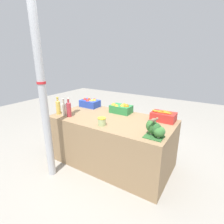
{
  "coord_description": "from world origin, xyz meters",
  "views": [
    {
      "loc": [
        1.33,
        -2.12,
        1.67
      ],
      "look_at": [
        0.0,
        0.0,
        0.86
      ],
      "focal_mm": 28.0,
      "sensor_mm": 36.0,
      "label": 1
    }
  ],
  "objects_px": {
    "apple_crate": "(90,103)",
    "orange_crate": "(121,108)",
    "carrot_crate": "(163,116)",
    "juice_bottle_ruby": "(69,109)",
    "pickle_jar": "(102,122)",
    "support_pole": "(42,91)",
    "sparrow_bird": "(154,120)",
    "broccoli_pile": "(155,129)",
    "juice_bottle_golden": "(58,107)",
    "juice_bottle_cloudy": "(64,109)"
  },
  "relations": [
    {
      "from": "juice_bottle_ruby",
      "to": "juice_bottle_golden",
      "type": "bearing_deg",
      "value": 180.0
    },
    {
      "from": "apple_crate",
      "to": "juice_bottle_ruby",
      "type": "height_order",
      "value": "juice_bottle_ruby"
    },
    {
      "from": "carrot_crate",
      "to": "juice_bottle_cloudy",
      "type": "xyz_separation_m",
      "value": [
        -1.41,
        -0.6,
        0.04
      ]
    },
    {
      "from": "support_pole",
      "to": "sparrow_bird",
      "type": "relative_size",
      "value": 22.18
    },
    {
      "from": "carrot_crate",
      "to": "juice_bottle_ruby",
      "type": "bearing_deg",
      "value": -155.21
    },
    {
      "from": "orange_crate",
      "to": "juice_bottle_cloudy",
      "type": "relative_size",
      "value": 1.26
    },
    {
      "from": "pickle_jar",
      "to": "sparrow_bird",
      "type": "relative_size",
      "value": 1.02
    },
    {
      "from": "support_pole",
      "to": "broccoli_pile",
      "type": "bearing_deg",
      "value": 19.52
    },
    {
      "from": "broccoli_pile",
      "to": "sparrow_bird",
      "type": "distance_m",
      "value": 0.13
    },
    {
      "from": "apple_crate",
      "to": "orange_crate",
      "type": "distance_m",
      "value": 0.66
    },
    {
      "from": "support_pole",
      "to": "pickle_jar",
      "type": "xyz_separation_m",
      "value": [
        0.62,
        0.42,
        -0.43
      ]
    },
    {
      "from": "support_pole",
      "to": "broccoli_pile",
      "type": "relative_size",
      "value": 10.38
    },
    {
      "from": "carrot_crate",
      "to": "juice_bottle_golden",
      "type": "distance_m",
      "value": 1.65
    },
    {
      "from": "juice_bottle_golden",
      "to": "juice_bottle_ruby",
      "type": "xyz_separation_m",
      "value": [
        0.24,
        0.0,
        0.01
      ]
    },
    {
      "from": "broccoli_pile",
      "to": "carrot_crate",
      "type": "bearing_deg",
      "value": 96.85
    },
    {
      "from": "carrot_crate",
      "to": "pickle_jar",
      "type": "xyz_separation_m",
      "value": [
        -0.66,
        -0.63,
        -0.01
      ]
    },
    {
      "from": "apple_crate",
      "to": "juice_bottle_cloudy",
      "type": "height_order",
      "value": "juice_bottle_cloudy"
    },
    {
      "from": "apple_crate",
      "to": "juice_bottle_ruby",
      "type": "bearing_deg",
      "value": -83.12
    },
    {
      "from": "orange_crate",
      "to": "apple_crate",
      "type": "bearing_deg",
      "value": 179.77
    },
    {
      "from": "apple_crate",
      "to": "juice_bottle_ruby",
      "type": "relative_size",
      "value": 1.16
    },
    {
      "from": "juice_bottle_ruby",
      "to": "support_pole",
      "type": "bearing_deg",
      "value": -87.19
    },
    {
      "from": "juice_bottle_cloudy",
      "to": "sparrow_bird",
      "type": "xyz_separation_m",
      "value": [
        1.47,
        -0.01,
        0.11
      ]
    },
    {
      "from": "juice_bottle_ruby",
      "to": "pickle_jar",
      "type": "height_order",
      "value": "juice_bottle_ruby"
    },
    {
      "from": "orange_crate",
      "to": "broccoli_pile",
      "type": "xyz_separation_m",
      "value": [
        0.78,
        -0.57,
        0.02
      ]
    },
    {
      "from": "apple_crate",
      "to": "carrot_crate",
      "type": "xyz_separation_m",
      "value": [
        1.37,
        -0.0,
        -0.0
      ]
    },
    {
      "from": "orange_crate",
      "to": "juice_bottle_ruby",
      "type": "relative_size",
      "value": 1.16
    },
    {
      "from": "broccoli_pile",
      "to": "juice_bottle_golden",
      "type": "relative_size",
      "value": 0.86
    },
    {
      "from": "broccoli_pile",
      "to": "juice_bottle_cloudy",
      "type": "distance_m",
      "value": 1.48
    },
    {
      "from": "orange_crate",
      "to": "carrot_crate",
      "type": "height_order",
      "value": "orange_crate"
    },
    {
      "from": "orange_crate",
      "to": "pickle_jar",
      "type": "bearing_deg",
      "value": -85.28
    },
    {
      "from": "juice_bottle_cloudy",
      "to": "juice_bottle_ruby",
      "type": "xyz_separation_m",
      "value": [
        0.11,
        0.0,
        0.01
      ]
    },
    {
      "from": "broccoli_pile",
      "to": "sparrow_bird",
      "type": "height_order",
      "value": "sparrow_bird"
    },
    {
      "from": "carrot_crate",
      "to": "pickle_jar",
      "type": "distance_m",
      "value": 0.91
    },
    {
      "from": "pickle_jar",
      "to": "juice_bottle_golden",
      "type": "bearing_deg",
      "value": 178.33
    },
    {
      "from": "support_pole",
      "to": "carrot_crate",
      "type": "bearing_deg",
      "value": 39.26
    },
    {
      "from": "carrot_crate",
      "to": "broccoli_pile",
      "type": "xyz_separation_m",
      "value": [
        0.07,
        -0.57,
        0.02
      ]
    },
    {
      "from": "orange_crate",
      "to": "carrot_crate",
      "type": "distance_m",
      "value": 0.71
    },
    {
      "from": "support_pole",
      "to": "juice_bottle_golden",
      "type": "xyz_separation_m",
      "value": [
        -0.26,
        0.44,
        -0.37
      ]
    },
    {
      "from": "apple_crate",
      "to": "juice_bottle_golden",
      "type": "height_order",
      "value": "juice_bottle_golden"
    },
    {
      "from": "apple_crate",
      "to": "juice_bottle_golden",
      "type": "distance_m",
      "value": 0.63
    },
    {
      "from": "support_pole",
      "to": "apple_crate",
      "type": "bearing_deg",
      "value": 95.16
    },
    {
      "from": "support_pole",
      "to": "juice_bottle_ruby",
      "type": "distance_m",
      "value": 0.57
    },
    {
      "from": "carrot_crate",
      "to": "broccoli_pile",
      "type": "bearing_deg",
      "value": -83.15
    },
    {
      "from": "broccoli_pile",
      "to": "pickle_jar",
      "type": "relative_size",
      "value": 2.09
    },
    {
      "from": "orange_crate",
      "to": "juice_bottle_ruby",
      "type": "height_order",
      "value": "juice_bottle_ruby"
    },
    {
      "from": "juice_bottle_cloudy",
      "to": "apple_crate",
      "type": "bearing_deg",
      "value": 86.46
    },
    {
      "from": "orange_crate",
      "to": "pickle_jar",
      "type": "height_order",
      "value": "orange_crate"
    },
    {
      "from": "apple_crate",
      "to": "pickle_jar",
      "type": "height_order",
      "value": "apple_crate"
    },
    {
      "from": "support_pole",
      "to": "juice_bottle_ruby",
      "type": "xyz_separation_m",
      "value": [
        -0.02,
        0.44,
        -0.36
      ]
    },
    {
      "from": "juice_bottle_golden",
      "to": "juice_bottle_ruby",
      "type": "bearing_deg",
      "value": 0.0
    }
  ]
}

